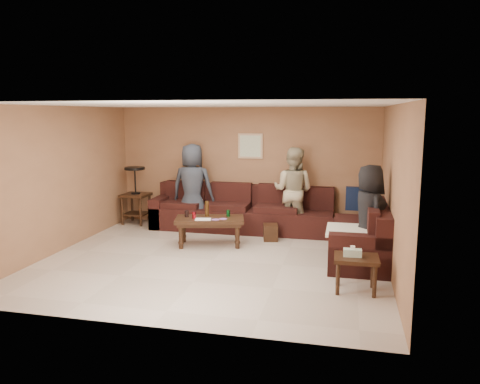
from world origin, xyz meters
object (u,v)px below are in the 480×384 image
(sectional_sofa, at_px, (277,222))
(end_table_left, at_px, (136,194))
(side_table_right, at_px, (356,261))
(coffee_table, at_px, (210,222))
(waste_bin, at_px, (271,232))
(person_left, at_px, (193,187))
(person_middle, at_px, (293,191))
(person_right, at_px, (369,215))

(sectional_sofa, xyz_separation_m, end_table_left, (-3.17, 0.61, 0.32))
(end_table_left, distance_m, side_table_right, 5.50)
(sectional_sofa, relative_size, coffee_table, 3.49)
(end_table_left, height_order, waste_bin, end_table_left)
(end_table_left, bearing_deg, person_left, -6.75)
(side_table_right, distance_m, waste_bin, 2.75)
(side_table_right, xyz_separation_m, person_left, (-3.24, 2.85, 0.47))
(end_table_left, relative_size, side_table_right, 1.96)
(side_table_right, distance_m, person_middle, 3.21)
(end_table_left, xyz_separation_m, person_right, (4.80, -1.74, 0.15))
(person_right, bearing_deg, person_left, 44.77)
(side_table_right, distance_m, person_left, 4.34)
(coffee_table, xyz_separation_m, waste_bin, (1.03, 0.56, -0.27))
(side_table_right, bearing_deg, coffee_table, 146.02)
(sectional_sofa, xyz_separation_m, side_table_right, (1.42, -2.40, 0.09))
(person_middle, bearing_deg, person_left, 16.44)
(waste_bin, relative_size, person_left, 0.18)
(coffee_table, distance_m, waste_bin, 1.20)
(end_table_left, distance_m, person_middle, 3.42)
(side_table_right, bearing_deg, person_middle, 111.87)
(sectional_sofa, xyz_separation_m, waste_bin, (-0.10, -0.13, -0.17))
(sectional_sofa, relative_size, waste_bin, 14.81)
(end_table_left, bearing_deg, sectional_sofa, -10.80)
(sectional_sofa, distance_m, person_middle, 0.80)
(side_table_right, bearing_deg, end_table_left, 146.80)
(coffee_table, relative_size, person_middle, 0.77)
(coffee_table, xyz_separation_m, end_table_left, (-2.05, 1.29, 0.21))
(waste_bin, bearing_deg, person_left, 161.67)
(end_table_left, xyz_separation_m, side_table_right, (4.59, -3.01, -0.23))
(coffee_table, xyz_separation_m, side_table_right, (2.55, -1.72, -0.01))
(coffee_table, distance_m, person_left, 1.40)
(person_left, bearing_deg, person_middle, -178.24)
(waste_bin, distance_m, person_right, 2.09)
(sectional_sofa, height_order, person_right, person_right)
(end_table_left, relative_size, waste_bin, 3.93)
(sectional_sofa, bearing_deg, side_table_right, -59.39)
(end_table_left, bearing_deg, person_right, -19.89)
(sectional_sofa, relative_size, end_table_left, 3.77)
(waste_bin, xyz_separation_m, person_right, (1.72, -1.01, 0.64))
(person_middle, bearing_deg, coffee_table, 55.76)
(sectional_sofa, height_order, person_middle, person_middle)
(coffee_table, height_order, side_table_right, coffee_table)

